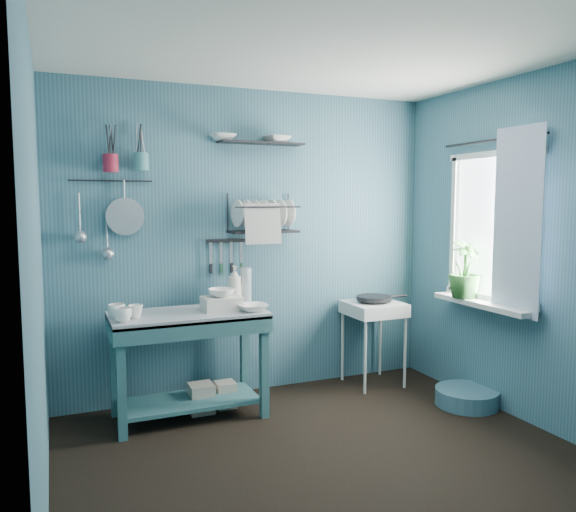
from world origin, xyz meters
name	(u,v)px	position (x,y,z in m)	size (l,w,h in m)	color
floor	(335,466)	(0.00, 0.00, 0.00)	(3.20, 3.20, 0.00)	black
ceiling	(339,40)	(0.00, 0.00, 2.50)	(3.20, 3.20, 0.00)	silver
wall_back	(252,243)	(0.00, 1.50, 1.25)	(3.20, 3.20, 0.00)	#376171
wall_front	(544,306)	(0.00, -1.50, 1.25)	(3.20, 3.20, 0.00)	#376171
wall_left	(37,276)	(-1.60, 0.00, 1.25)	(3.00, 3.00, 0.00)	#376171
wall_right	(541,251)	(1.60, 0.00, 1.25)	(3.00, 3.00, 0.00)	#376171
work_counter	(189,365)	(-0.63, 1.11, 0.39)	(1.11, 0.56, 0.79)	#306266
mug_left	(122,315)	(-1.11, 0.95, 0.84)	(0.12, 0.12, 0.10)	white
mug_mid	(136,311)	(-1.01, 1.05, 0.84)	(0.10, 0.10, 0.09)	white
mug_right	(117,311)	(-1.13, 1.11, 0.84)	(0.12, 0.12, 0.10)	white
wash_tub	(222,303)	(-0.38, 1.09, 0.84)	(0.28, 0.22, 0.10)	silver
tub_bowl	(222,293)	(-0.38, 1.09, 0.92)	(0.20, 0.20, 0.06)	white
soap_bottle	(235,285)	(-0.21, 1.31, 0.94)	(0.12, 0.12, 0.30)	silver
water_bottle	(246,285)	(-0.11, 1.33, 0.93)	(0.09, 0.09, 0.28)	#A4B0B7
counter_bowl	(253,308)	(-0.18, 0.96, 0.82)	(0.22, 0.22, 0.05)	white
hotplate_stand	(373,343)	(1.02, 1.23, 0.36)	(0.45, 0.45, 0.72)	silver
frying_pan	(374,298)	(1.02, 1.23, 0.76)	(0.30, 0.30, 0.04)	black
knife_strip	(226,241)	(-0.24, 1.47, 1.28)	(0.32, 0.02, 0.03)	black
dish_rack	(263,213)	(0.05, 1.37, 1.50)	(0.55, 0.24, 0.32)	black
upper_shelf	(261,143)	(0.05, 1.40, 2.06)	(0.70, 0.18, 0.01)	black
shelf_bowl_left	(223,136)	(-0.27, 1.40, 2.10)	(0.20, 0.20, 0.05)	white
shelf_bowl_right	(277,147)	(0.18, 1.40, 2.03)	(0.22, 0.22, 0.05)	white
utensil_cup_magenta	(111,163)	(-1.11, 1.42, 1.87)	(0.11, 0.11, 0.13)	maroon
utensil_cup_teal	(141,162)	(-0.90, 1.42, 1.89)	(0.11, 0.11, 0.13)	teal
colander	(125,216)	(-1.02, 1.45, 1.48)	(0.28, 0.28, 0.03)	#ADB0B5
ladle_outer	(79,213)	(-1.34, 1.46, 1.51)	(0.01, 0.01, 0.30)	#ADB0B5
ladle_inner	(107,231)	(-1.15, 1.46, 1.38)	(0.01, 0.01, 0.30)	#ADB0B5
hook_rail	(111,181)	(-1.11, 1.47, 1.75)	(0.01, 0.01, 0.60)	black
window_glass	(493,227)	(1.59, 0.45, 1.40)	(1.10, 1.10, 0.00)	white
windowsill	(482,304)	(1.50, 0.45, 0.81)	(0.16, 0.95, 0.04)	silver
curtain	(517,222)	(1.52, 0.15, 1.45)	(1.35, 1.35, 0.00)	white
curtain_rod	(492,140)	(1.54, 0.45, 2.05)	(0.02, 0.02, 1.05)	black
potted_plant	(465,269)	(1.48, 0.63, 1.06)	(0.26, 0.26, 0.46)	#2B6327
storage_tin_large	(201,398)	(-0.53, 1.16, 0.11)	(0.18, 0.18, 0.22)	tan
storage_tin_small	(225,395)	(-0.33, 1.19, 0.10)	(0.15, 0.15, 0.20)	tan
floor_basin	(467,397)	(1.42, 0.49, 0.07)	(0.48, 0.48, 0.13)	#437284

